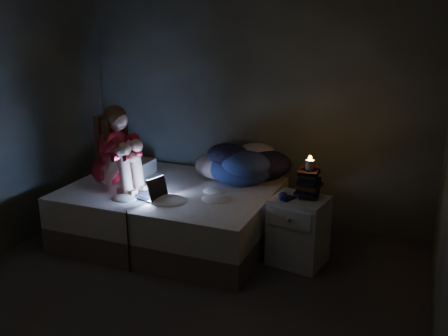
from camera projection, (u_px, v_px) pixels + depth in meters
The scene contains 12 objects.
floor at pixel (167, 309), 3.70m from camera, with size 3.60×3.80×0.02m, color #2E2B2A.
wall_back at pixel (254, 95), 5.01m from camera, with size 3.60×0.02×2.60m, color #2D302B.
bed at pixel (172, 213), 4.78m from camera, with size 1.88×1.41×0.52m, color #BAB4A7, non-canonical shape.
pillow at pixel (127, 167), 5.10m from camera, with size 0.49×0.35×0.14m, color white.
woman at pixel (108, 146), 4.63m from camera, with size 0.48×0.32×0.78m, color maroon, non-canonical shape.
laptop at pixel (147, 186), 4.42m from camera, with size 0.30×0.21×0.21m, color black, non-canonical shape.
clothes_pile at pixel (240, 162), 4.82m from camera, with size 0.67×0.53×0.40m, color navy, non-canonical shape.
nightstand at pixel (298, 231), 4.31m from camera, with size 0.44×0.39×0.59m, color silver.
book_stack at pixel (309, 183), 4.22m from camera, with size 0.19×0.25×0.24m, color black, non-canonical shape.
candle at pixel (310, 165), 4.18m from camera, with size 0.07×0.07×0.08m, color beige.
phone at pixel (289, 199), 4.18m from camera, with size 0.07×0.14×0.01m, color black.
blue_orb at pixel (285, 197), 4.12m from camera, with size 0.08×0.08×0.08m, color #2D3296.
Camera 1 is at (1.60, -2.84, 2.06)m, focal length 40.46 mm.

